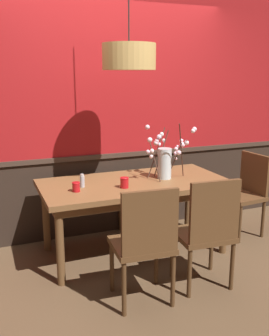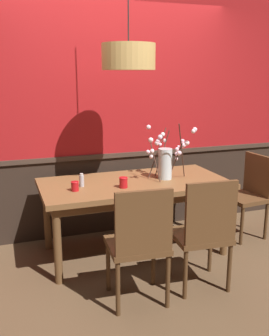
{
  "view_description": "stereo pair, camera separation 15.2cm",
  "coord_description": "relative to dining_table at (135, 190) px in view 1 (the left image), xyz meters",
  "views": [
    {
      "loc": [
        -1.35,
        -3.34,
        1.76
      ],
      "look_at": [
        0.0,
        0.0,
        0.88
      ],
      "focal_mm": 40.97,
      "sensor_mm": 36.0,
      "label": 1
    },
    {
      "loc": [
        -1.2,
        -3.4,
        1.76
      ],
      "look_at": [
        0.0,
        0.0,
        0.88
      ],
      "focal_mm": 40.97,
      "sensor_mm": 36.0,
      "label": 2
    }
  ],
  "objects": [
    {
      "name": "candle_holder_nearer_edge",
      "position": [
        -0.61,
        -0.12,
        0.13
      ],
      "size": [
        0.07,
        0.07,
        0.09
      ],
      "color": "red",
      "rests_on": "dining_table"
    },
    {
      "name": "chair_near_side_left",
      "position": [
        -0.27,
        -0.88,
        -0.12
      ],
      "size": [
        0.48,
        0.45,
        0.97
      ],
      "color": "brown",
      "rests_on": "ground"
    },
    {
      "name": "chair_far_side_left",
      "position": [
        -0.25,
        0.88,
        -0.13
      ],
      "size": [
        0.49,
        0.44,
        0.94
      ],
      "color": "brown",
      "rests_on": "ground"
    },
    {
      "name": "pendant_lamp",
      "position": [
        -0.08,
        -0.07,
        1.25
      ],
      "size": [
        0.47,
        0.47,
        1.2
      ],
      "color": "tan"
    },
    {
      "name": "ground_plane",
      "position": [
        0.0,
        0.0,
        -0.66
      ],
      "size": [
        24.0,
        24.0,
        0.0
      ],
      "primitive_type": "plane",
      "color": "brown"
    },
    {
      "name": "dining_table",
      "position": [
        0.0,
        0.0,
        0.0
      ],
      "size": [
        1.82,
        0.9,
        0.74
      ],
      "color": "brown",
      "rests_on": "ground"
    },
    {
      "name": "chair_far_side_right",
      "position": [
        0.23,
        0.83,
        -0.15
      ],
      "size": [
        0.49,
        0.44,
        0.88
      ],
      "color": "brown",
      "rests_on": "ground"
    },
    {
      "name": "back_wall",
      "position": [
        0.0,
        0.66,
        0.83
      ],
      "size": [
        4.63,
        0.14,
        2.99
      ],
      "color": "#2D2119",
      "rests_on": "ground"
    },
    {
      "name": "chair_near_side_right",
      "position": [
        0.3,
        -0.85,
        -0.13
      ],
      "size": [
        0.48,
        0.45,
        0.97
      ],
      "color": "brown",
      "rests_on": "ground"
    },
    {
      "name": "candle_holder_nearer_center",
      "position": [
        -0.17,
        -0.17,
        0.13
      ],
      "size": [
        0.08,
        0.08,
        0.1
      ],
      "color": "red",
      "rests_on": "dining_table"
    },
    {
      "name": "chair_head_east_end",
      "position": [
        1.33,
        -0.02,
        -0.15
      ],
      "size": [
        0.43,
        0.47,
        0.91
      ],
      "color": "brown",
      "rests_on": "ground"
    },
    {
      "name": "condiment_bottle",
      "position": [
        -0.52,
        -0.0,
        0.14
      ],
      "size": [
        0.04,
        0.04,
        0.12
      ],
      "color": "#ADADB2",
      "rests_on": "dining_table"
    },
    {
      "name": "vase_with_blossoms",
      "position": [
        0.33,
        -0.0,
        0.27
      ],
      "size": [
        0.45,
        0.49,
        0.58
      ],
      "color": "silver",
      "rests_on": "dining_table"
    }
  ]
}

